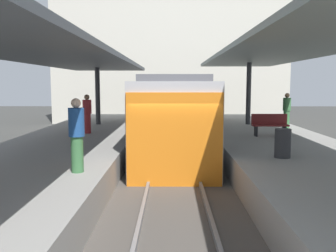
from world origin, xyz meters
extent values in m
plane|color=#383835|center=(0.00, 0.00, 0.00)|extent=(80.00, 80.00, 0.00)
cube|color=gray|center=(-3.80, 0.00, 0.50)|extent=(4.40, 28.00, 1.00)
cube|color=gray|center=(3.80, 0.00, 0.50)|extent=(4.40, 28.00, 1.00)
cube|color=#4C4742|center=(0.00, 0.00, 0.10)|extent=(3.20, 28.00, 0.20)
cube|color=slate|center=(-0.72, 0.00, 0.27)|extent=(0.08, 28.00, 0.14)
cube|color=slate|center=(0.72, 0.00, 0.27)|extent=(0.08, 28.00, 0.14)
cube|color=#ADADB2|center=(0.00, 5.75, 1.65)|extent=(2.70, 13.41, 2.90)
cube|color=orange|center=(0.00, -0.98, 1.50)|extent=(2.65, 0.08, 2.60)
cube|color=black|center=(-1.37, 5.75, 2.00)|extent=(0.04, 12.34, 0.76)
cube|color=black|center=(1.37, 5.75, 2.00)|extent=(0.04, 12.34, 0.76)
cube|color=#515156|center=(0.00, 5.75, 3.20)|extent=(2.16, 12.74, 0.20)
cylinder|color=#333335|center=(-3.80, 7.70, 2.42)|extent=(0.24, 0.24, 2.85)
cube|color=#3D4247|center=(-3.80, 1.40, 3.93)|extent=(4.18, 21.00, 0.16)
cylinder|color=#333335|center=(3.80, 7.70, 2.55)|extent=(0.24, 0.24, 3.09)
cube|color=slate|center=(3.80, 1.40, 4.17)|extent=(4.18, 21.00, 0.16)
cube|color=black|center=(3.22, 3.35, 1.20)|extent=(0.08, 0.32, 0.40)
cube|color=black|center=(4.32, 3.35, 1.20)|extent=(0.08, 0.32, 0.40)
cube|color=maroon|center=(3.77, 3.35, 1.43)|extent=(1.40, 0.40, 0.06)
cube|color=maroon|center=(3.77, 3.53, 1.66)|extent=(1.40, 0.06, 0.40)
cylinder|color=#2D2D30|center=(2.99, -0.89, 1.40)|extent=(0.44, 0.44, 0.80)
cylinder|color=#386B3D|center=(-2.25, -2.66, 1.42)|extent=(0.28, 0.28, 0.83)
cylinder|color=navy|center=(-2.25, -2.66, 2.16)|extent=(0.36, 0.36, 0.65)
sphere|color=beige|center=(-2.25, -2.66, 2.59)|extent=(0.22, 0.22, 0.22)
cylinder|color=maroon|center=(-3.55, 4.16, 1.41)|extent=(0.28, 0.28, 0.82)
cylinder|color=maroon|center=(-3.55, 4.16, 2.10)|extent=(0.36, 0.36, 0.56)
sphere|color=#936B4C|center=(-3.55, 4.16, 2.49)|extent=(0.22, 0.22, 0.22)
cylinder|color=#386B3D|center=(5.26, 6.15, 1.40)|extent=(0.28, 0.28, 0.81)
cylinder|color=#386B3D|center=(5.26, 6.15, 2.10)|extent=(0.36, 0.36, 0.59)
sphere|color=#936B4C|center=(5.26, 6.15, 2.51)|extent=(0.22, 0.22, 0.22)
cube|color=beige|center=(-0.16, 20.00, 5.50)|extent=(18.00, 6.00, 11.00)
camera|label=1|loc=(-0.09, -11.03, 3.02)|focal=39.69mm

